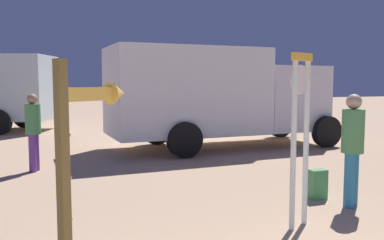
# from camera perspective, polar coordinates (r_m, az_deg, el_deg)

# --- Properties ---
(standing_clock) EXTENTS (0.39, 0.24, 2.25)m
(standing_clock) POSITION_cam_1_polar(r_m,az_deg,el_deg) (5.42, 14.82, -0.54)
(standing_clock) COLOR silver
(standing_clock) RESTS_ON ground_plane
(arrow_sign) EXTENTS (0.84, 0.65, 2.11)m
(arrow_sign) POSITION_cam_1_polar(r_m,az_deg,el_deg) (4.31, -14.48, -1.50)
(arrow_sign) COLOR olive
(arrow_sign) RESTS_ON ground_plane
(person_near_clock) EXTENTS (0.33, 0.33, 1.71)m
(person_near_clock) POSITION_cam_1_polar(r_m,az_deg,el_deg) (6.60, 21.45, -3.17)
(person_near_clock) COLOR teal
(person_near_clock) RESTS_ON ground_plane
(backpack) EXTENTS (0.27, 0.21, 0.48)m
(backpack) POSITION_cam_1_polar(r_m,az_deg,el_deg) (7.00, 17.07, -8.58)
(backpack) COLOR #509757
(backpack) RESTS_ON ground_plane
(person_distant) EXTENTS (0.31, 0.31, 1.64)m
(person_distant) POSITION_cam_1_polar(r_m,az_deg,el_deg) (9.21, -21.25, -1.08)
(person_distant) COLOR #703C98
(person_distant) RESTS_ON ground_plane
(box_truck_near) EXTENTS (6.60, 2.87, 2.81)m
(box_truck_near) POSITION_cam_1_polar(r_m,az_deg,el_deg) (11.71, 3.18, 3.63)
(box_truck_near) COLOR white
(box_truck_near) RESTS_ON ground_plane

